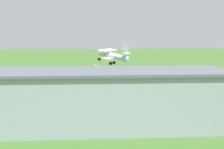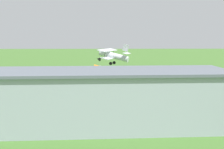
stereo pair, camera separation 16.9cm
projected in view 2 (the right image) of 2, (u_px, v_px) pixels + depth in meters
ground_plane at (104, 89)px, 73.75m from camera, size 400.00×400.00×0.00m
hangar at (109, 98)px, 43.57m from camera, size 32.19×12.85×7.54m
biplane at (113, 55)px, 65.41m from camera, size 6.99×7.57×4.15m
person_at_fence_line at (208, 104)px, 54.07m from camera, size 0.49×0.49×1.68m
person_crossing_taxiway at (36, 100)px, 56.99m from camera, size 0.44×0.44×1.63m
windsock at (97, 67)px, 75.85m from camera, size 1.44×0.76×5.24m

